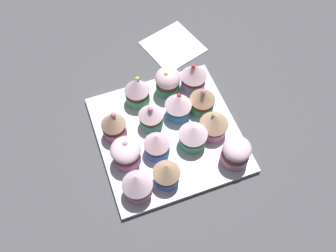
{
  "coord_description": "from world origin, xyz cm",
  "views": [
    {
      "loc": [
        -39.51,
        14.37,
        75.24
      ],
      "look_at": [
        0.0,
        0.0,
        4.2
      ],
      "focal_mm": 40.87,
      "sensor_mm": 36.0,
      "label": 1
    }
  ],
  "objects_px": {
    "cupcake_6": "(168,81)",
    "cupcake_9": "(151,116)",
    "cupcake_13": "(114,125)",
    "cupcake_4": "(193,135)",
    "cupcake_2": "(202,99)",
    "cupcake_7": "(167,173)",
    "cupcake_10": "(137,91)",
    "cupcake_12": "(126,153)",
    "cupcake_11": "(137,184)",
    "cupcake_1": "(214,124)",
    "napkin": "(173,46)",
    "cupcake_8": "(157,144)",
    "baking_tray": "(168,134)",
    "cupcake_3": "(194,76)",
    "cupcake_5": "(178,105)",
    "cupcake_0": "(236,152)"
  },
  "relations": [
    {
      "from": "cupcake_6",
      "to": "cupcake_9",
      "type": "height_order",
      "value": "cupcake_6"
    },
    {
      "from": "cupcake_13",
      "to": "cupcake_4",
      "type": "bearing_deg",
      "value": -117.54
    },
    {
      "from": "cupcake_2",
      "to": "cupcake_7",
      "type": "relative_size",
      "value": 1.1
    },
    {
      "from": "cupcake_10",
      "to": "cupcake_12",
      "type": "bearing_deg",
      "value": 153.85
    },
    {
      "from": "cupcake_6",
      "to": "cupcake_12",
      "type": "distance_m",
      "value": 0.2
    },
    {
      "from": "cupcake_12",
      "to": "cupcake_11",
      "type": "bearing_deg",
      "value": -179.83
    },
    {
      "from": "cupcake_2",
      "to": "cupcake_10",
      "type": "height_order",
      "value": "cupcake_10"
    },
    {
      "from": "cupcake_1",
      "to": "napkin",
      "type": "bearing_deg",
      "value": -1.76
    },
    {
      "from": "cupcake_13",
      "to": "napkin",
      "type": "distance_m",
      "value": 0.3
    },
    {
      "from": "cupcake_1",
      "to": "cupcake_8",
      "type": "height_order",
      "value": "same"
    },
    {
      "from": "cupcake_2",
      "to": "baking_tray",
      "type": "bearing_deg",
      "value": 110.45
    },
    {
      "from": "cupcake_3",
      "to": "cupcake_9",
      "type": "distance_m",
      "value": 0.14
    },
    {
      "from": "cupcake_4",
      "to": "cupcake_13",
      "type": "xyz_separation_m",
      "value": [
        0.08,
        0.15,
        0.0
      ]
    },
    {
      "from": "cupcake_6",
      "to": "cupcake_8",
      "type": "xyz_separation_m",
      "value": [
        -0.14,
        0.08,
        -0.0
      ]
    },
    {
      "from": "cupcake_2",
      "to": "cupcake_4",
      "type": "height_order",
      "value": "cupcake_2"
    },
    {
      "from": "cupcake_2",
      "to": "cupcake_12",
      "type": "height_order",
      "value": "cupcake_2"
    },
    {
      "from": "cupcake_13",
      "to": "cupcake_5",
      "type": "bearing_deg",
      "value": -89.43
    },
    {
      "from": "baking_tray",
      "to": "napkin",
      "type": "height_order",
      "value": "baking_tray"
    },
    {
      "from": "cupcake_2",
      "to": "napkin",
      "type": "relative_size",
      "value": 0.59
    },
    {
      "from": "cupcake_2",
      "to": "cupcake_3",
      "type": "distance_m",
      "value": 0.07
    },
    {
      "from": "cupcake_3",
      "to": "cupcake_11",
      "type": "distance_m",
      "value": 0.29
    },
    {
      "from": "baking_tray",
      "to": "cupcake_4",
      "type": "xyz_separation_m",
      "value": [
        -0.04,
        -0.04,
        0.04
      ]
    },
    {
      "from": "cupcake_3",
      "to": "napkin",
      "type": "distance_m",
      "value": 0.15
    },
    {
      "from": "cupcake_8",
      "to": "cupcake_12",
      "type": "xyz_separation_m",
      "value": [
        0.0,
        0.07,
        -0.0
      ]
    },
    {
      "from": "cupcake_2",
      "to": "cupcake_12",
      "type": "relative_size",
      "value": 1.15
    },
    {
      "from": "cupcake_0",
      "to": "cupcake_8",
      "type": "relative_size",
      "value": 0.95
    },
    {
      "from": "cupcake_8",
      "to": "cupcake_12",
      "type": "height_order",
      "value": "cupcake_8"
    },
    {
      "from": "cupcake_8",
      "to": "cupcake_13",
      "type": "distance_m",
      "value": 0.1
    },
    {
      "from": "cupcake_8",
      "to": "cupcake_1",
      "type": "bearing_deg",
      "value": -88.06
    },
    {
      "from": "cupcake_1",
      "to": "cupcake_6",
      "type": "relative_size",
      "value": 0.93
    },
    {
      "from": "baking_tray",
      "to": "cupcake_12",
      "type": "xyz_separation_m",
      "value": [
        -0.03,
        0.1,
        0.04
      ]
    },
    {
      "from": "cupcake_3",
      "to": "napkin",
      "type": "xyz_separation_m",
      "value": [
        0.14,
        -0.0,
        -0.05
      ]
    },
    {
      "from": "cupcake_8",
      "to": "cupcake_13",
      "type": "xyz_separation_m",
      "value": [
        0.07,
        0.07,
        0.0
      ]
    },
    {
      "from": "cupcake_3",
      "to": "cupcake_11",
      "type": "bearing_deg",
      "value": 135.88
    },
    {
      "from": "cupcake_2",
      "to": "cupcake_10",
      "type": "relative_size",
      "value": 0.96
    },
    {
      "from": "cupcake_3",
      "to": "cupcake_13",
      "type": "xyz_separation_m",
      "value": [
        -0.06,
        0.21,
        -0.0
      ]
    },
    {
      "from": "cupcake_13",
      "to": "cupcake_1",
      "type": "bearing_deg",
      "value": -108.46
    },
    {
      "from": "cupcake_4",
      "to": "cupcake_9",
      "type": "bearing_deg",
      "value": 42.02
    },
    {
      "from": "cupcake_1",
      "to": "cupcake_9",
      "type": "xyz_separation_m",
      "value": [
        0.07,
        0.12,
        -0.0
      ]
    },
    {
      "from": "baking_tray",
      "to": "cupcake_13",
      "type": "distance_m",
      "value": 0.13
    },
    {
      "from": "cupcake_4",
      "to": "cupcake_5",
      "type": "distance_m",
      "value": 0.08
    },
    {
      "from": "cupcake_7",
      "to": "cupcake_5",
      "type": "bearing_deg",
      "value": -28.94
    },
    {
      "from": "cupcake_1",
      "to": "cupcake_5",
      "type": "distance_m",
      "value": 0.09
    },
    {
      "from": "cupcake_1",
      "to": "cupcake_5",
      "type": "relative_size",
      "value": 0.96
    },
    {
      "from": "cupcake_4",
      "to": "cupcake_7",
      "type": "height_order",
      "value": "cupcake_7"
    },
    {
      "from": "cupcake_13",
      "to": "napkin",
      "type": "relative_size",
      "value": 0.62
    },
    {
      "from": "cupcake_10",
      "to": "cupcake_12",
      "type": "relative_size",
      "value": 1.2
    },
    {
      "from": "cupcake_2",
      "to": "cupcake_5",
      "type": "relative_size",
      "value": 1.08
    },
    {
      "from": "cupcake_6",
      "to": "cupcake_13",
      "type": "height_order",
      "value": "cupcake_13"
    },
    {
      "from": "cupcake_4",
      "to": "napkin",
      "type": "distance_m",
      "value": 0.3
    }
  ]
}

